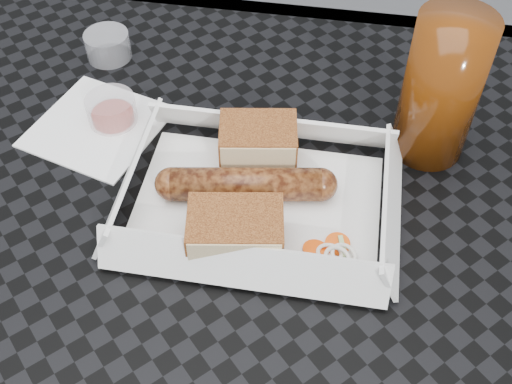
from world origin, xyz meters
The scene contains 10 objects.
patio_table centered at (0.00, 0.00, 0.67)m, with size 0.80×0.80×0.74m.
food_tray centered at (0.05, 0.07, 0.75)m, with size 0.22×0.15×0.00m, color white.
bratwurst centered at (0.04, 0.08, 0.76)m, with size 0.16×0.05×0.03m.
bread_near centered at (0.05, 0.12, 0.77)m, with size 0.07×0.05×0.04m, color brown.
bread_far centered at (0.04, 0.02, 0.77)m, with size 0.08×0.05×0.04m, color brown.
veg_garnish centered at (0.13, 0.02, 0.75)m, with size 0.03×0.03×0.00m.
napkin centered at (-0.12, 0.15, 0.75)m, with size 0.12×0.12×0.00m, color white.
condiment_cup_sauce centered at (-0.11, 0.16, 0.76)m, with size 0.05×0.05×0.03m, color maroon.
condiment_cup_empty centered at (-0.15, 0.26, 0.76)m, with size 0.05×0.05×0.03m, color silver.
drink_glass centered at (0.21, 0.17, 0.82)m, with size 0.07×0.07×0.15m, color #502206.
Camera 1 is at (0.11, -0.30, 1.20)m, focal length 45.00 mm.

